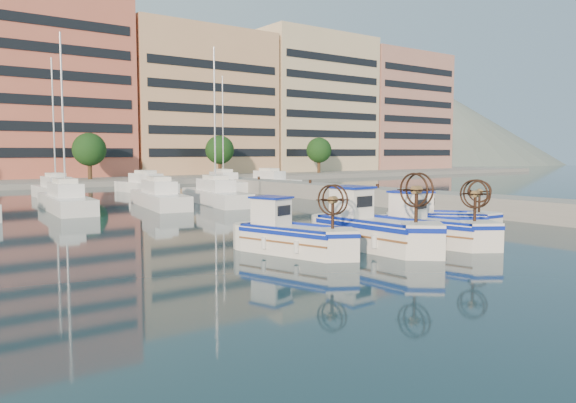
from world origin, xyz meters
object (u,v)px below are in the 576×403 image
Objects in this scene: fishing_boat_c at (430,226)px; fishing_boat_a at (292,234)px; fishing_boat_b at (372,227)px; fishing_boat_d at (441,218)px.

fishing_boat_a is at bearing 150.61° from fishing_boat_c.
fishing_boat_c is at bearing -18.10° from fishing_boat_b.
fishing_boat_c is at bearing -33.05° from fishing_boat_a.
fishing_boat_a is at bearing 157.91° from fishing_boat_b.
fishing_boat_c is at bearing 168.39° from fishing_boat_d.
fishing_boat_b is (3.20, -1.09, 0.11)m from fishing_boat_a.
fishing_boat_d is at bearing 8.23° from fishing_boat_b.
fishing_boat_a is 3.38m from fishing_boat_b.
fishing_boat_b is 1.27× the size of fishing_boat_d.
fishing_boat_a is at bearing 137.56° from fishing_boat_d.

